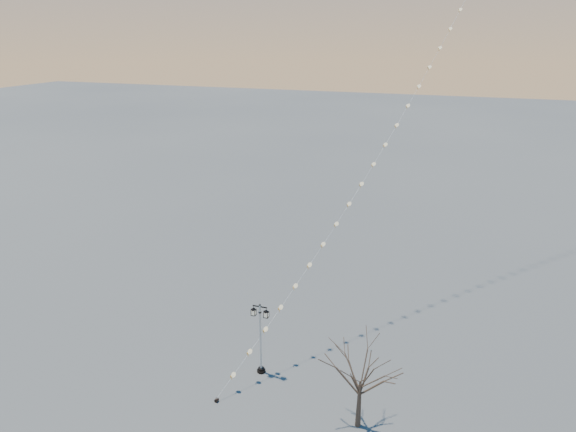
% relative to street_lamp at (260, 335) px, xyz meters
% --- Properties ---
extents(ground, '(300.00, 300.00, 0.00)m').
position_rel_street_lamp_xyz_m(ground, '(0.17, -2.77, -2.51)').
color(ground, '#515353').
rests_on(ground, ground).
extents(street_lamp, '(1.15, 0.50, 4.53)m').
position_rel_street_lamp_xyz_m(street_lamp, '(0.00, 0.00, 0.00)').
color(street_lamp, black).
rests_on(street_lamp, ground).
extents(bare_tree, '(2.74, 2.74, 4.55)m').
position_rel_street_lamp_xyz_m(bare_tree, '(6.26, -2.39, 0.65)').
color(bare_tree, '#433226').
rests_on(bare_tree, ground).
extents(kite_train, '(16.98, 37.37, 38.93)m').
position_rel_street_lamp_xyz_m(kite_train, '(6.89, 15.20, 16.86)').
color(kite_train, black).
rests_on(kite_train, ground).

